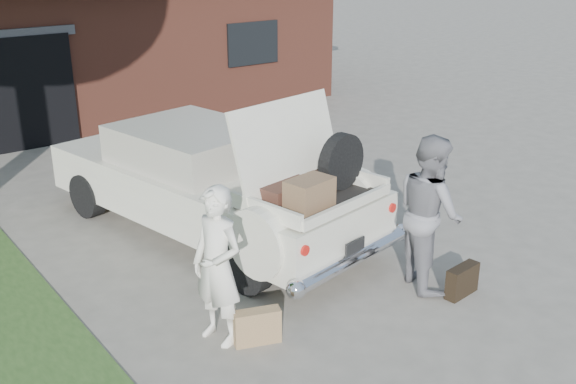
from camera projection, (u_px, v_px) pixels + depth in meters
ground at (318, 293)px, 7.98m from camera, size 90.00×90.00×0.00m
house at (54, 36)px, 16.51m from camera, size 12.80×7.80×3.30m
sedan at (210, 180)px, 9.41m from camera, size 2.92×5.48×2.12m
woman_left at (217, 266)px, 6.77m from camera, size 0.54×0.70×1.70m
woman_right at (430, 212)px, 7.89m from camera, size 1.00×1.11×1.87m
suitcase_left at (257, 327)px, 6.94m from camera, size 0.51×0.31×0.38m
suitcase_right at (462, 281)px, 7.88m from camera, size 0.49×0.20×0.37m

